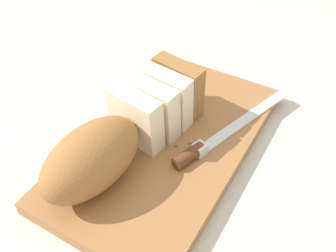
% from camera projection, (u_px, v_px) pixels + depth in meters
% --- Properties ---
extents(ground_plane, '(3.00, 3.00, 0.00)m').
position_uv_depth(ground_plane, '(168.00, 149.00, 0.64)').
color(ground_plane, beige).
extents(cutting_board, '(0.45, 0.26, 0.02)m').
position_uv_depth(cutting_board, '(168.00, 144.00, 0.63)').
color(cutting_board, '#9E6B3D').
rests_on(cutting_board, ground_plane).
extents(bread_loaf, '(0.32, 0.12, 0.10)m').
position_uv_depth(bread_loaf, '(122.00, 133.00, 0.57)').
color(bread_loaf, '#996633').
rests_on(bread_loaf, cutting_board).
extents(bread_knife, '(0.28, 0.10, 0.02)m').
position_uv_depth(bread_knife, '(209.00, 143.00, 0.61)').
color(bread_knife, silver).
rests_on(bread_knife, cutting_board).
extents(crumb_near_knife, '(0.01, 0.01, 0.01)m').
position_uv_depth(crumb_near_knife, '(127.00, 145.00, 0.61)').
color(crumb_near_knife, tan).
rests_on(crumb_near_knife, cutting_board).
extents(crumb_near_loaf, '(0.01, 0.01, 0.01)m').
position_uv_depth(crumb_near_loaf, '(191.00, 142.00, 0.61)').
color(crumb_near_loaf, tan).
rests_on(crumb_near_loaf, cutting_board).
extents(crumb_stray_left, '(0.00, 0.00, 0.00)m').
position_uv_depth(crumb_stray_left, '(176.00, 145.00, 0.61)').
color(crumb_stray_left, tan).
rests_on(crumb_stray_left, cutting_board).
extents(crumb_stray_right, '(0.01, 0.01, 0.01)m').
position_uv_depth(crumb_stray_right, '(127.00, 136.00, 0.63)').
color(crumb_stray_right, tan).
rests_on(crumb_stray_right, cutting_board).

